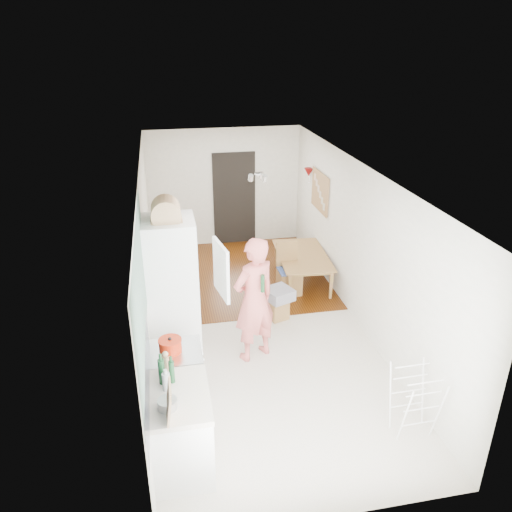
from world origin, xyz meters
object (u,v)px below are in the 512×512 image
object	(u,v)px
stool	(278,308)
person	(254,289)
dining_table	(303,270)
dining_chair	(289,270)
drying_rack	(414,403)

from	to	relation	value
stool	person	bearing A→B (deg)	-120.80
dining_table	dining_chair	distance (m)	0.57
person	stool	distance (m)	1.42
dining_table	stool	size ratio (longest dim) A/B	3.60
dining_chair	drying_rack	world-z (taller)	dining_chair
dining_table	dining_chair	xyz separation A→B (m)	(-0.37, -0.37, 0.22)
dining_chair	person	bearing A→B (deg)	-120.43
dining_chair	stool	bearing A→B (deg)	-118.05
person	dining_table	distance (m)	2.63
dining_chair	dining_table	bearing A→B (deg)	43.74
person	dining_chair	bearing A→B (deg)	-145.05
person	dining_chair	distance (m)	2.08
person	drying_rack	distance (m)	2.44
dining_chair	stool	size ratio (longest dim) A/B	2.46
person	dining_chair	world-z (taller)	person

